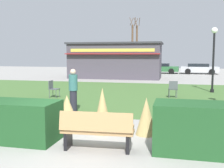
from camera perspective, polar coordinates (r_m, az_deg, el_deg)
name	(u,v)px	position (r m, az deg, el deg)	size (l,w,h in m)	color
ground_plane	(77,145)	(6.93, -7.43, -12.71)	(80.00, 80.00, 0.00)	#999691
lawn_patch	(132,94)	(15.48, 4.29, -2.12)	(36.00, 12.00, 0.01)	#446B33
park_bench	(97,131)	(6.39, -3.16, -9.78)	(1.73, 0.63, 0.95)	tan
hedge_left	(15,121)	(7.60, -19.82, -7.25)	(2.30, 1.10, 1.04)	#1E4C23
hedge_right	(195,128)	(6.57, 17.00, -8.79)	(1.85, 1.10, 1.14)	#1E4C23
ornamental_grass_behind_left	(102,111)	(7.74, -2.04, -5.63)	(0.58, 0.58, 1.31)	tan
ornamental_grass_behind_right	(67,111)	(8.54, -9.43, -5.64)	(0.78, 0.78, 1.00)	tan
ornamental_grass_behind_center	(146,116)	(7.68, 7.22, -6.75)	(0.58, 0.58, 1.05)	tan
ornamental_grass_behind_far	(176,118)	(7.61, 13.35, -6.91)	(0.61, 0.61, 1.07)	tan
lamppost_far	(214,51)	(17.06, 20.61, 6.43)	(0.36, 0.36, 3.82)	black
food_kiosk	(116,60)	(26.08, 0.78, 5.01)	(8.82, 4.25, 3.37)	#47424C
cafe_chair_west	(173,88)	(14.38, 12.72, -0.79)	(0.49, 0.49, 0.89)	#4C5156
cafe_chair_east	(53,88)	(14.48, -12.37, -0.73)	(0.46, 0.46, 0.89)	#4C5156
person_strolling	(73,90)	(10.65, -8.16, -1.30)	(0.34, 0.34, 1.69)	#23232D
parked_car_west_slot	(117,67)	(33.84, 0.96, 3.50)	(4.29, 2.24, 1.20)	maroon
parked_car_center_slot	(160,68)	(33.13, 10.16, 3.35)	(4.29, 2.22, 1.20)	#2D6638
parked_car_east_slot	(199,68)	(33.20, 17.85, 3.15)	(4.25, 2.15, 1.20)	#B7BABF
tree_left_bg	(137,47)	(40.22, 5.24, 7.83)	(0.91, 0.96, 7.53)	brown
tree_right_bg	(132,47)	(39.76, 4.31, 7.87)	(0.91, 0.96, 7.55)	brown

